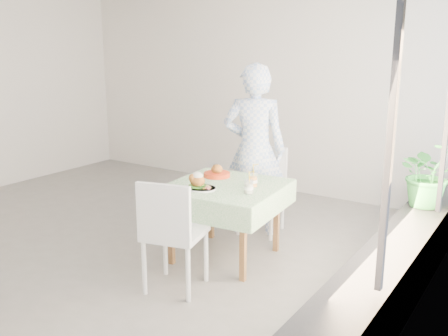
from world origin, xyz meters
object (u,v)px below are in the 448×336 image
Objects in this scene: chair_far at (261,207)px; juice_cup_orange at (253,180)px; cafe_table at (225,213)px; potted_plant at (429,174)px; diner at (254,150)px; main_dish at (199,183)px; chair_near at (175,255)px.

juice_cup_orange is at bearing -67.07° from chair_far.
potted_plant is (1.60, 1.17, 0.37)m from cafe_table.
main_dish is at bearing 66.69° from diner.
juice_cup_orange is (0.38, 0.34, 0.01)m from main_dish.
potted_plant is (1.60, 1.96, 0.53)m from chair_near.
juice_cup_orange is at bearing 20.35° from cafe_table.
chair_far is 0.65m from diner.
diner is 7.19× the size of juice_cup_orange.
chair_near is at bearing -129.22° from potted_plant.
chair_near is 3.16× the size of main_dish.
main_dish is (-0.13, 0.53, 0.49)m from chair_near.
cafe_table is at bearing -86.16° from chair_far.
diner is at bearing 94.88° from chair_near.
cafe_table is 0.83m from chair_far.
diner is at bearing -166.71° from potted_plant.
cafe_table is 0.60× the size of diner.
potted_plant is (1.73, 0.41, -0.10)m from diner.
potted_plant reaches higher than juice_cup_orange.
diner reaches higher than juice_cup_orange.
diner is 2.83× the size of potted_plant.
chair_near is (0.00, -0.79, -0.16)m from cafe_table.
potted_plant is (1.65, 0.36, 0.54)m from chair_far.
diner is 1.78m from potted_plant.
main_dish is 0.51m from juice_cup_orange.
potted_plant is at bearing 39.41° from main_dish.
chair_far is 3.63× the size of juice_cup_orange.
chair_near is 2.58m from potted_plant.
potted_plant is at bearing 36.15° from cafe_table.
main_dish is (-0.13, -0.25, 0.33)m from cafe_table.
main_dish is at bearing 104.00° from chair_near.
potted_plant is at bearing 38.55° from juice_cup_orange.
chair_far is 1.18m from main_dish.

